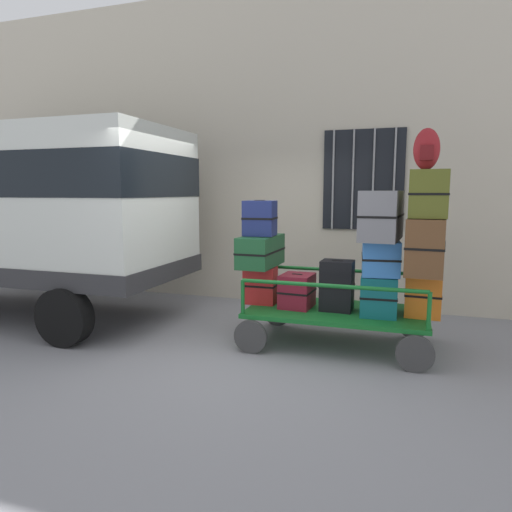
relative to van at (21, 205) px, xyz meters
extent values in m
plane|color=gray|center=(3.49, -0.40, -1.64)|extent=(40.00, 40.00, 0.00)
cube|color=#BCB29E|center=(3.49, 2.08, 0.86)|extent=(12.00, 0.30, 5.00)
cube|color=black|center=(4.68, 1.91, 0.36)|extent=(1.20, 0.04, 1.50)
cylinder|color=gray|center=(4.23, 1.87, 0.36)|extent=(0.03, 0.03, 1.50)
cylinder|color=gray|center=(4.53, 1.87, 0.36)|extent=(0.03, 0.03, 1.50)
cylinder|color=gray|center=(4.83, 1.87, 0.36)|extent=(0.03, 0.03, 1.50)
cylinder|color=gray|center=(5.13, 1.87, 0.36)|extent=(0.03, 0.03, 1.50)
cube|color=silver|center=(0.00, 0.01, 0.01)|extent=(4.75, 1.94, 2.00)
cube|color=black|center=(0.00, 0.01, 0.39)|extent=(4.77, 1.96, 0.55)
cube|color=#2D2D30|center=(0.00, 0.01, -0.87)|extent=(4.79, 1.98, 0.24)
cylinder|color=black|center=(1.52, -0.96, -1.29)|extent=(0.70, 0.22, 0.70)
cube|color=#146023|center=(4.58, 0.05, -1.23)|extent=(2.07, 1.10, 0.05)
cylinder|color=#383838|center=(5.46, -0.52, -1.45)|extent=(0.38, 0.06, 0.38)
cylinder|color=#383838|center=(5.46, 0.62, -1.45)|extent=(0.38, 0.06, 0.38)
cylinder|color=#383838|center=(3.70, -0.52, -1.45)|extent=(0.38, 0.06, 0.38)
cylinder|color=#383838|center=(3.70, 0.62, -1.45)|extent=(0.38, 0.06, 0.38)
cylinder|color=#146023|center=(5.58, -0.46, -1.01)|extent=(0.04, 0.04, 0.39)
cylinder|color=#146023|center=(5.58, 0.56, -1.01)|extent=(0.04, 0.04, 0.39)
cylinder|color=#146023|center=(3.58, -0.46, -1.01)|extent=(0.04, 0.04, 0.39)
cylinder|color=#146023|center=(3.58, 0.56, -1.01)|extent=(0.04, 0.04, 0.39)
cylinder|color=#146023|center=(4.58, -0.46, -0.81)|extent=(1.99, 0.04, 0.04)
cylinder|color=#146023|center=(4.58, 0.56, -0.81)|extent=(1.99, 0.04, 0.04)
cube|color=#B21E1E|center=(3.62, 0.08, -0.97)|extent=(0.40, 0.25, 0.46)
cube|color=black|center=(3.62, 0.08, -0.97)|extent=(0.41, 0.26, 0.02)
cube|color=black|center=(3.62, 0.08, -0.74)|extent=(0.14, 0.03, 0.02)
cube|color=#194C28|center=(3.62, 0.09, -0.54)|extent=(0.41, 0.82, 0.38)
cube|color=black|center=(3.62, 0.09, -0.54)|extent=(0.42, 0.83, 0.02)
cube|color=black|center=(3.62, 0.09, -0.36)|extent=(0.13, 0.03, 0.02)
cube|color=navy|center=(3.62, 0.06, -0.14)|extent=(0.39, 0.35, 0.42)
cube|color=black|center=(3.62, 0.06, -0.14)|extent=(0.40, 0.36, 0.02)
cube|color=black|center=(3.62, 0.06, 0.07)|extent=(0.13, 0.04, 0.02)
cube|color=maroon|center=(4.10, 0.04, -1.00)|extent=(0.39, 0.45, 0.40)
cube|color=black|center=(4.10, 0.04, -1.00)|extent=(0.40, 0.46, 0.02)
cube|color=black|center=(4.10, 0.04, -0.81)|extent=(0.13, 0.04, 0.02)
cube|color=black|center=(4.58, 0.04, -0.91)|extent=(0.38, 0.31, 0.59)
cube|color=black|center=(4.58, 0.04, -0.91)|extent=(0.39, 0.32, 0.02)
cube|color=black|center=(4.58, 0.04, -0.62)|extent=(0.13, 0.03, 0.02)
cube|color=#0F5960|center=(5.06, 0.03, -0.98)|extent=(0.41, 0.55, 0.45)
cube|color=black|center=(5.06, 0.03, -0.98)|extent=(0.43, 0.56, 0.02)
cube|color=black|center=(5.06, 0.03, -0.76)|extent=(0.14, 0.04, 0.02)
cube|color=#3372C6|center=(5.06, 0.08, -0.55)|extent=(0.46, 0.64, 0.39)
cube|color=black|center=(5.06, 0.08, -0.55)|extent=(0.47, 0.65, 0.02)
cube|color=black|center=(5.06, 0.08, -0.36)|extent=(0.14, 0.04, 0.02)
cube|color=slate|center=(5.06, 0.05, -0.08)|extent=(0.46, 0.88, 0.55)
cube|color=black|center=(5.06, 0.05, -0.08)|extent=(0.47, 0.89, 0.02)
cube|color=black|center=(5.06, 0.05, 0.19)|extent=(0.14, 0.04, 0.02)
cube|color=orange|center=(5.54, 0.07, -0.95)|extent=(0.39, 0.33, 0.50)
cube|color=black|center=(5.54, 0.07, -0.95)|extent=(0.40, 0.34, 0.02)
cube|color=black|center=(5.54, 0.07, -0.71)|extent=(0.13, 0.04, 0.02)
cube|color=brown|center=(5.54, 0.02, -0.39)|extent=(0.45, 0.90, 0.60)
cube|color=black|center=(5.54, 0.02, -0.39)|extent=(0.46, 0.91, 0.02)
cube|color=black|center=(5.54, 0.02, -0.10)|extent=(0.14, 0.04, 0.02)
cube|color=#4C5119|center=(5.54, 0.01, 0.16)|extent=(0.41, 0.76, 0.49)
cube|color=black|center=(5.54, 0.01, 0.16)|extent=(0.43, 0.77, 0.02)
cube|color=black|center=(5.54, 0.01, 0.40)|extent=(0.13, 0.04, 0.02)
ellipsoid|color=maroon|center=(5.49, 0.05, 0.63)|extent=(0.27, 0.19, 0.44)
cube|color=maroon|center=(5.49, -0.05, 0.59)|extent=(0.14, 0.06, 0.15)
camera|label=1|loc=(5.30, -5.21, 0.18)|focal=31.83mm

